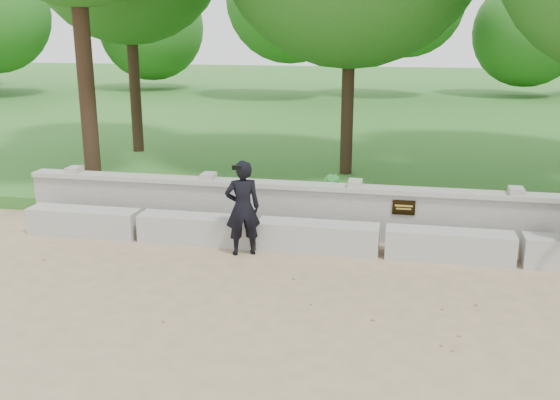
{
  "coord_description": "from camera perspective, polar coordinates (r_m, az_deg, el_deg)",
  "views": [
    {
      "loc": [
        0.26,
        -7.31,
        3.4
      ],
      "look_at": [
        -1.56,
        1.66,
        0.86
      ],
      "focal_mm": 40.0,
      "sensor_mm": 36.0,
      "label": 1
    }
  ],
  "objects": [
    {
      "name": "ground",
      "position": [
        8.07,
        8.67,
        -9.6
      ],
      "size": [
        80.0,
        80.0,
        0.0
      ],
      "primitive_type": "plane",
      "color": "tan",
      "rests_on": "ground"
    },
    {
      "name": "shrub_b",
      "position": [
        11.05,
        4.75,
        0.64
      ],
      "size": [
        0.46,
        0.45,
        0.65
      ],
      "primitive_type": "imported",
      "rotation": [
        0.0,
        0.0,
        2.46
      ],
      "color": "green",
      "rests_on": "lawn"
    },
    {
      "name": "lawn",
      "position": [
        21.56,
        10.7,
        6.5
      ],
      "size": [
        40.0,
        22.0,
        0.25
      ],
      "primitive_type": "cube",
      "color": "#286823",
      "rests_on": "ground"
    },
    {
      "name": "shrub_a",
      "position": [
        11.89,
        -11.24,
        1.16
      ],
      "size": [
        0.33,
        0.33,
        0.53
      ],
      "primitive_type": "imported",
      "rotation": [
        0.0,
        0.0,
        0.72
      ],
      "color": "green",
      "rests_on": "lawn"
    },
    {
      "name": "man_main",
      "position": [
        9.52,
        -3.43,
        -0.73
      ],
      "size": [
        0.64,
        0.6,
        1.49
      ],
      "color": "black",
      "rests_on": "ground"
    },
    {
      "name": "parapet_wall",
      "position": [
        10.34,
        9.55,
        -1.21
      ],
      "size": [
        12.5,
        0.35,
        0.9
      ],
      "color": "#ADABA4",
      "rests_on": "ground"
    },
    {
      "name": "concrete_bench",
      "position": [
        9.75,
        9.33,
        -3.71
      ],
      "size": [
        11.9,
        0.45,
        0.45
      ],
      "color": "#B9B6AE",
      "rests_on": "ground"
    }
  ]
}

